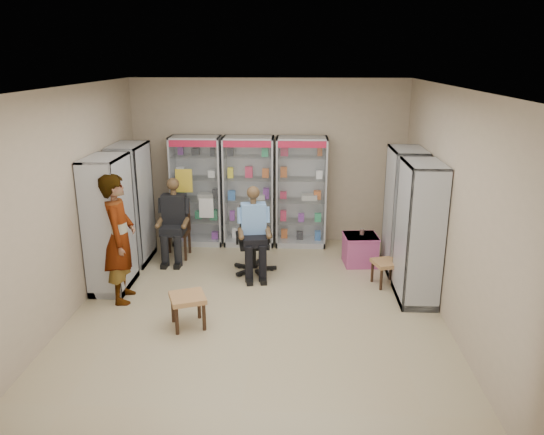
{
  "coord_description": "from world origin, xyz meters",
  "views": [
    {
      "loc": [
        0.51,
        -6.59,
        3.38
      ],
      "look_at": [
        0.17,
        0.7,
        1.14
      ],
      "focal_mm": 35.0,
      "sensor_mm": 36.0,
      "label": 1
    }
  ],
  "objects_px": {
    "cabinet_right_far": "(404,211)",
    "seated_shopkeeper": "(254,233)",
    "cabinet_back_mid": "(249,192)",
    "cabinet_back_right": "(301,192)",
    "office_chair": "(254,241)",
    "pink_trunk": "(360,250)",
    "cabinet_back_left": "(197,191)",
    "cabinet_right_near": "(419,233)",
    "wooden_chair": "(176,231)",
    "woven_stool_a": "(386,273)",
    "standing_man": "(120,239)",
    "cabinet_left_far": "(132,204)",
    "cabinet_left_near": "(109,224)",
    "woven_stool_b": "(188,311)"
  },
  "relations": [
    {
      "from": "cabinet_right_near",
      "to": "wooden_chair",
      "type": "height_order",
      "value": "cabinet_right_near"
    },
    {
      "from": "office_chair",
      "to": "pink_trunk",
      "type": "relative_size",
      "value": 2.01
    },
    {
      "from": "cabinet_back_right",
      "to": "seated_shopkeeper",
      "type": "relative_size",
      "value": 1.48
    },
    {
      "from": "cabinet_right_far",
      "to": "seated_shopkeeper",
      "type": "relative_size",
      "value": 1.48
    },
    {
      "from": "cabinet_back_right",
      "to": "cabinet_back_left",
      "type": "bearing_deg",
      "value": 180.0
    },
    {
      "from": "wooden_chair",
      "to": "standing_man",
      "type": "distance_m",
      "value": 1.82
    },
    {
      "from": "cabinet_right_far",
      "to": "woven_stool_a",
      "type": "height_order",
      "value": "cabinet_right_far"
    },
    {
      "from": "cabinet_right_far",
      "to": "woven_stool_a",
      "type": "relative_size",
      "value": 5.17
    },
    {
      "from": "cabinet_back_mid",
      "to": "wooden_chair",
      "type": "xyz_separation_m",
      "value": [
        -1.2,
        -0.73,
        -0.53
      ]
    },
    {
      "from": "cabinet_left_far",
      "to": "cabinet_left_near",
      "type": "bearing_deg",
      "value": -0.0
    },
    {
      "from": "cabinet_back_mid",
      "to": "cabinet_left_near",
      "type": "distance_m",
      "value": 2.77
    },
    {
      "from": "cabinet_right_far",
      "to": "pink_trunk",
      "type": "height_order",
      "value": "cabinet_right_far"
    },
    {
      "from": "cabinet_back_right",
      "to": "standing_man",
      "type": "bearing_deg",
      "value": -136.24
    },
    {
      "from": "standing_man",
      "to": "cabinet_right_far",
      "type": "bearing_deg",
      "value": -80.34
    },
    {
      "from": "cabinet_back_right",
      "to": "cabinet_left_near",
      "type": "distance_m",
      "value": 3.48
    },
    {
      "from": "cabinet_left_far",
      "to": "cabinet_right_near",
      "type": "bearing_deg",
      "value": 73.75
    },
    {
      "from": "cabinet_back_left",
      "to": "standing_man",
      "type": "relative_size",
      "value": 1.08
    },
    {
      "from": "cabinet_back_left",
      "to": "cabinet_right_near",
      "type": "relative_size",
      "value": 1.0
    },
    {
      "from": "cabinet_back_right",
      "to": "cabinet_left_far",
      "type": "xyz_separation_m",
      "value": [
        -2.83,
        -0.93,
        0.0
      ]
    },
    {
      "from": "cabinet_back_left",
      "to": "seated_shopkeeper",
      "type": "bearing_deg",
      "value": -50.4
    },
    {
      "from": "cabinet_back_mid",
      "to": "cabinet_right_near",
      "type": "bearing_deg",
      "value": -40.84
    },
    {
      "from": "cabinet_back_mid",
      "to": "cabinet_back_right",
      "type": "xyz_separation_m",
      "value": [
        0.95,
        0.0,
        0.0
      ]
    },
    {
      "from": "cabinet_left_far",
      "to": "cabinet_back_left",
      "type": "bearing_deg",
      "value": 135.0
    },
    {
      "from": "woven_stool_a",
      "to": "woven_stool_b",
      "type": "relative_size",
      "value": 0.9
    },
    {
      "from": "cabinet_back_left",
      "to": "cabinet_back_mid",
      "type": "height_order",
      "value": "same"
    },
    {
      "from": "woven_stool_b",
      "to": "woven_stool_a",
      "type": "bearing_deg",
      "value": 27.32
    },
    {
      "from": "cabinet_right_far",
      "to": "woven_stool_b",
      "type": "distance_m",
      "value": 3.8
    },
    {
      "from": "cabinet_left_far",
      "to": "woven_stool_a",
      "type": "height_order",
      "value": "cabinet_left_far"
    },
    {
      "from": "cabinet_right_far",
      "to": "cabinet_left_near",
      "type": "xyz_separation_m",
      "value": [
        -4.46,
        -0.9,
        0.0
      ]
    },
    {
      "from": "wooden_chair",
      "to": "pink_trunk",
      "type": "relative_size",
      "value": 1.78
    },
    {
      "from": "cabinet_left_near",
      "to": "seated_shopkeeper",
      "type": "xyz_separation_m",
      "value": [
        2.07,
        0.65,
        -0.32
      ]
    },
    {
      "from": "cabinet_left_far",
      "to": "pink_trunk",
      "type": "distance_m",
      "value": 3.9
    },
    {
      "from": "pink_trunk",
      "to": "woven_stool_a",
      "type": "xyz_separation_m",
      "value": [
        0.3,
        -0.83,
        -0.06
      ]
    },
    {
      "from": "cabinet_back_mid",
      "to": "office_chair",
      "type": "xyz_separation_m",
      "value": [
        0.19,
        -1.33,
        -0.47
      ]
    },
    {
      "from": "office_chair",
      "to": "seated_shopkeeper",
      "type": "relative_size",
      "value": 0.79
    },
    {
      "from": "cabinet_right_far",
      "to": "office_chair",
      "type": "bearing_deg",
      "value": 94.79
    },
    {
      "from": "cabinet_back_left",
      "to": "cabinet_left_near",
      "type": "distance_m",
      "value": 2.23
    },
    {
      "from": "cabinet_right_far",
      "to": "cabinet_right_near",
      "type": "relative_size",
      "value": 1.0
    },
    {
      "from": "wooden_chair",
      "to": "standing_man",
      "type": "xyz_separation_m",
      "value": [
        -0.4,
        -1.71,
        0.45
      ]
    },
    {
      "from": "seated_shopkeeper",
      "to": "cabinet_back_mid",
      "type": "bearing_deg",
      "value": 88.36
    },
    {
      "from": "cabinet_left_near",
      "to": "wooden_chair",
      "type": "distance_m",
      "value": 1.56
    },
    {
      "from": "cabinet_left_near",
      "to": "pink_trunk",
      "type": "height_order",
      "value": "cabinet_left_near"
    },
    {
      "from": "cabinet_back_mid",
      "to": "seated_shopkeeper",
      "type": "relative_size",
      "value": 1.48
    },
    {
      "from": "cabinet_right_near",
      "to": "woven_stool_b",
      "type": "relative_size",
      "value": 4.63
    },
    {
      "from": "seated_shopkeeper",
      "to": "woven_stool_a",
      "type": "distance_m",
      "value": 2.15
    },
    {
      "from": "cabinet_back_mid",
      "to": "cabinet_back_right",
      "type": "relative_size",
      "value": 1.0
    },
    {
      "from": "cabinet_back_left",
      "to": "cabinet_back_mid",
      "type": "xyz_separation_m",
      "value": [
        0.95,
        0.0,
        0.0
      ]
    },
    {
      "from": "woven_stool_a",
      "to": "cabinet_back_right",
      "type": "bearing_deg",
      "value": 126.41
    },
    {
      "from": "cabinet_back_right",
      "to": "wooden_chair",
      "type": "distance_m",
      "value": 2.33
    },
    {
      "from": "cabinet_back_right",
      "to": "pink_trunk",
      "type": "relative_size",
      "value": 3.79
    }
  ]
}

